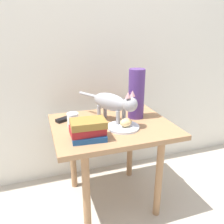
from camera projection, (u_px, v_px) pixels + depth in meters
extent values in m
plane|color=#B2A899|center=(112.00, 198.00, 1.65)|extent=(6.00, 6.00, 0.00)
cube|color=silver|center=(93.00, 36.00, 1.66)|extent=(4.00, 0.04, 2.20)
cube|color=#9E724C|center=(112.00, 126.00, 1.46)|extent=(0.74, 0.61, 0.03)
cylinder|color=#9E724C|center=(86.00, 194.00, 1.29)|extent=(0.04, 0.04, 0.55)
cylinder|color=#9E724C|center=(159.00, 178.00, 1.42)|extent=(0.04, 0.04, 0.55)
cylinder|color=#9E724C|center=(73.00, 155.00, 1.69)|extent=(0.04, 0.04, 0.55)
cylinder|color=#9E724C|center=(130.00, 145.00, 1.83)|extent=(0.04, 0.04, 0.55)
cylinder|color=silver|center=(123.00, 127.00, 1.39)|extent=(0.20, 0.20, 0.01)
ellipsoid|color=#E0BC7A|center=(126.00, 122.00, 1.37)|extent=(0.10, 0.09, 0.05)
cylinder|color=#99999E|center=(124.00, 116.00, 1.45)|extent=(0.02, 0.02, 0.10)
cylinder|color=#99999E|center=(118.00, 119.00, 1.41)|extent=(0.02, 0.02, 0.10)
cylinder|color=#99999E|center=(105.00, 110.00, 1.55)|extent=(0.02, 0.02, 0.10)
cylinder|color=#99999E|center=(99.00, 113.00, 1.50)|extent=(0.02, 0.02, 0.10)
ellipsoid|color=#99999E|center=(111.00, 102.00, 1.45)|extent=(0.21, 0.27, 0.11)
sphere|color=#99999E|center=(130.00, 104.00, 1.35)|extent=(0.09, 0.09, 0.09)
cone|color=tan|center=(133.00, 93.00, 1.35)|extent=(0.03, 0.03, 0.03)
cone|color=tan|center=(128.00, 95.00, 1.32)|extent=(0.03, 0.03, 0.03)
cylinder|color=#99999E|center=(88.00, 95.00, 1.57)|extent=(0.10, 0.15, 0.02)
cube|color=#1E4C8C|center=(89.00, 137.00, 1.25)|extent=(0.19, 0.14, 0.03)
cube|color=maroon|center=(88.00, 130.00, 1.24)|extent=(0.19, 0.11, 0.04)
cube|color=olive|center=(88.00, 123.00, 1.22)|extent=(0.19, 0.13, 0.04)
cylinder|color=#4C2D72|center=(136.00, 94.00, 1.51)|extent=(0.11, 0.11, 0.33)
cylinder|color=silver|center=(73.00, 120.00, 1.41)|extent=(0.07, 0.07, 0.08)
cylinder|color=silver|center=(73.00, 123.00, 1.41)|extent=(0.06, 0.06, 0.04)
cube|color=black|center=(67.00, 118.00, 1.52)|extent=(0.15, 0.11, 0.02)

